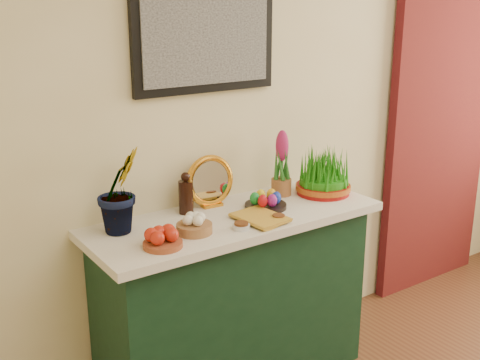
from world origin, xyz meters
The scene contains 13 objects.
sideboard centered at (-0.47, 2.00, 0.42)m, with size 1.30×0.45×0.85m, color #12311D.
tablecloth centered at (-0.47, 2.00, 0.87)m, with size 1.40×0.55×0.04m, color white.
hyacinth_green centered at (-0.98, 2.11, 1.14)m, with size 0.25×0.21×0.49m, color #276C22.
apple_bowl centered at (-0.91, 1.86, 0.92)m, with size 0.17×0.17×0.08m.
garlic_basket centered at (-0.73, 1.91, 0.93)m, with size 0.18×0.18×0.09m.
vinegar_cruet centered at (-0.64, 2.15, 0.98)m, with size 0.07×0.07×0.20m.
mirror centered at (-0.49, 2.17, 1.01)m, with size 0.25×0.08×0.25m.
book centered at (-0.50, 1.86, 0.91)m, with size 0.16×0.24×0.03m, color gold.
spice_dish_left centered at (-0.54, 1.84, 0.90)m, with size 0.08×0.08×0.03m.
spice_dish_right centered at (-0.35, 1.82, 0.90)m, with size 0.07×0.07×0.03m.
egg_plate centered at (-0.29, 1.99, 0.92)m, with size 0.24×0.24×0.08m.
hyacinth_pink centered at (-0.10, 2.11, 1.04)m, with size 0.10×0.10×0.34m.
wheatgrass_sabzeh centered at (0.08, 2.00, 0.99)m, with size 0.28×0.28×0.23m.
Camera 1 is at (-1.94, -0.16, 1.86)m, focal length 45.00 mm.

